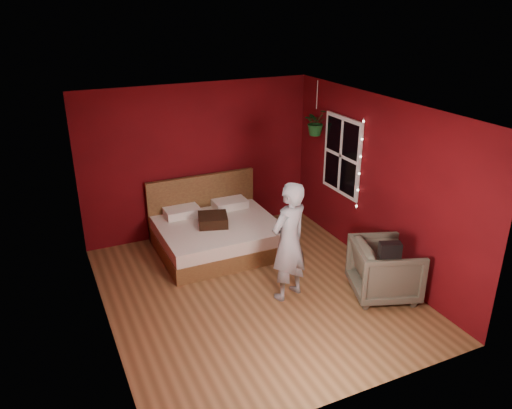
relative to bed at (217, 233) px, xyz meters
The scene contains 10 objects.
floor 1.50m from the bed, 89.78° to the right, with size 4.50×4.50×0.00m, color brown.
room_walls 2.04m from the bed, 89.78° to the right, with size 4.04×4.54×2.62m.
window 2.39m from the bed, 16.28° to the right, with size 0.05×0.97×1.27m.
fairy_lights 2.55m from the bed, 29.50° to the right, with size 0.04×0.04×1.45m.
bed is the anchor object (origin of this frame).
person 1.89m from the bed, 77.84° to the right, with size 0.61×0.40×1.68m, color gray.
armchair 2.81m from the bed, 55.09° to the right, with size 0.85×0.87×0.79m, color #585645.
handbag 3.01m from the bed, 61.80° to the right, with size 0.27×0.14×0.20m, color black.
throw_pillow 0.31m from the bed, 133.10° to the right, with size 0.46×0.46×0.16m, color black.
hanging_plant 2.50m from the bed, ahead, with size 0.49×0.45×0.92m.
Camera 1 is at (-2.53, -5.50, 3.86)m, focal length 35.00 mm.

